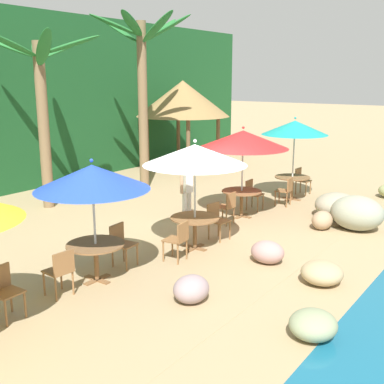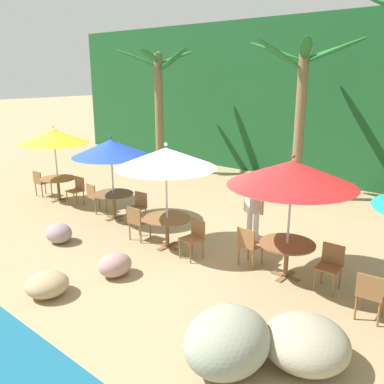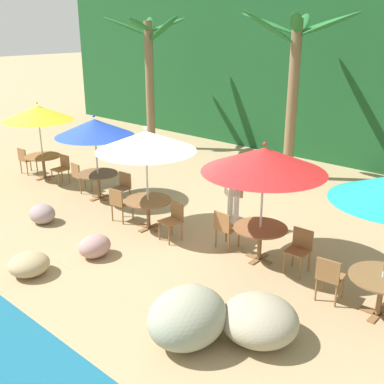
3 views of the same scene
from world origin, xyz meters
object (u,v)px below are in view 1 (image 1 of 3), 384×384
palm_tree_third (142,70)px  umbrella_red (243,139)px  umbrella_blue (92,177)px  chair_teal_seaward (301,179)px  chair_teal_inland (286,189)px  palapa_hut (183,99)px  chair_yellow_seaward (3,288)px  chair_white_seaward (217,218)px  umbrella_white (195,155)px  dining_table_teal (292,181)px  palm_tree_second (42,88)px  dining_table_white (195,223)px  umbrella_teal (295,128)px  chair_blue_seaward (121,242)px  chair_white_inland (179,238)px  dining_table_red (242,195)px  chair_blue_inland (61,270)px  chair_red_seaward (252,192)px  waiter_in_white (187,187)px  chair_red_inland (227,206)px  dining_table_blue (96,250)px

palm_tree_third → umbrella_red: bearing=-104.3°
umbrella_blue → chair_teal_seaward: (8.86, -0.26, -1.50)m
chair_teal_inland → palapa_hut: palapa_hut is taller
umbrella_blue → palm_tree_third: size_ratio=0.41×
chair_yellow_seaward → chair_white_seaward: 5.32m
chair_yellow_seaward → umbrella_white: (4.43, -0.58, 1.64)m
dining_table_teal → palm_tree_second: 8.02m
umbrella_blue → dining_table_white: umbrella_blue is taller
umbrella_white → chair_teal_seaward: (6.32, 0.22, -1.64)m
umbrella_teal → chair_teal_seaward: size_ratio=3.00×
chair_blue_seaward → chair_white_inland: bearing=-43.8°
dining_table_red → chair_teal_inland: bearing=-15.7°
chair_blue_inland → chair_red_seaward: (7.09, 0.13, 0.00)m
palm_tree_third → chair_white_seaward: bearing=-122.0°
chair_yellow_seaward → waiter_in_white: bearing=7.3°
palm_tree_second → waiter_in_white: palm_tree_second is taller
chair_blue_inland → chair_teal_seaward: size_ratio=1.00×
umbrella_teal → dining_table_teal: (-0.00, 0.00, -1.66)m
palm_tree_second → palm_tree_third: palm_tree_third is taller
chair_blue_inland → chair_teal_seaward: same height
palm_tree_second → chair_red_inland: bearing=-73.0°
umbrella_red → palm_tree_third: palm_tree_third is taller
chair_white_seaward → umbrella_red: umbrella_red is taller
dining_table_red → umbrella_teal: 3.11m
dining_table_red → palapa_hut: (4.90, 5.73, 2.30)m
palm_tree_second → chair_blue_inland: bearing=-126.1°
umbrella_white → umbrella_teal: umbrella_teal is taller
chair_blue_inland → umbrella_white: size_ratio=0.35×
umbrella_blue → palm_tree_second: bearing=60.5°
chair_teal_inland → chair_red_inland: bearing=170.7°
dining_table_blue → umbrella_red: umbrella_red is taller
dining_table_red → umbrella_red: bearing=90.0°
chair_blue_inland → chair_blue_seaward: bearing=6.2°
chair_blue_seaward → chair_red_seaward: same height
chair_yellow_seaward → palapa_hut: size_ratio=0.22×
umbrella_white → dining_table_red: umbrella_white is taller
umbrella_teal → palm_tree_third: (-1.44, 4.92, 1.76)m
chair_teal_inland → waiter_in_white: (-3.14, 1.38, 0.47)m
chair_red_seaward → waiter_in_white: 2.37m
dining_table_white → palm_tree_second: (0.39, 5.65, 2.88)m
chair_teal_seaward → chair_red_inland: bearing=177.8°
umbrella_teal → palm_tree_second: 7.59m
chair_red_inland → chair_yellow_seaward: bearing=178.3°
dining_table_blue → palm_tree_second: bearing=60.5°
chair_yellow_seaward → dining_table_white: size_ratio=0.79×
chair_white_seaward → palm_tree_third: palm_tree_third is taller
umbrella_white → chair_teal_inland: (4.64, -0.04, -1.64)m
umbrella_white → dining_table_white: size_ratio=2.26×
dining_table_blue → umbrella_red: 5.61m
chair_white_seaward → chair_red_seaward: size_ratio=1.00×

